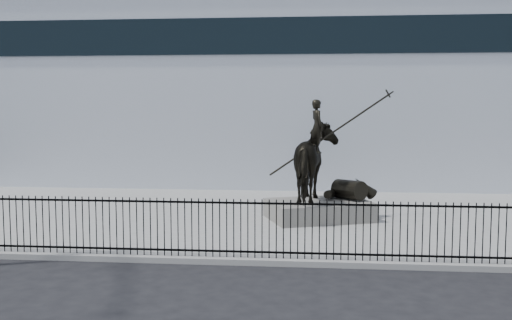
{
  "coord_description": "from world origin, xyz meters",
  "views": [
    {
      "loc": [
        1.67,
        -13.54,
        4.04
      ],
      "look_at": [
        -0.29,
        6.0,
        2.19
      ],
      "focal_mm": 42.0,
      "sensor_mm": 36.0,
      "label": 1
    }
  ],
  "objects": [
    {
      "name": "building",
      "position": [
        0.0,
        20.0,
        4.5
      ],
      "size": [
        44.0,
        14.0,
        9.0
      ],
      "primitive_type": "cube",
      "color": "white",
      "rests_on": "ground"
    },
    {
      "name": "ground",
      "position": [
        0.0,
        0.0,
        0.0
      ],
      "size": [
        120.0,
        120.0,
        0.0
      ],
      "primitive_type": "plane",
      "color": "black",
      "rests_on": "ground"
    },
    {
      "name": "picket_fence",
      "position": [
        0.0,
        1.25,
        0.9
      ],
      "size": [
        22.1,
        0.1,
        1.5
      ],
      "color": "black",
      "rests_on": "plaza"
    },
    {
      "name": "statue_plinth",
      "position": [
        1.81,
        6.52,
        0.46
      ],
      "size": [
        3.89,
        3.28,
        0.62
      ],
      "primitive_type": "cube",
      "rotation": [
        0.0,
        0.0,
        0.36
      ],
      "color": "#5F5D57",
      "rests_on": "plaza"
    },
    {
      "name": "plaza",
      "position": [
        0.0,
        7.0,
        0.07
      ],
      "size": [
        30.0,
        12.0,
        0.15
      ],
      "primitive_type": "cube",
      "color": "gray",
      "rests_on": "ground"
    },
    {
      "name": "equestrian_statue",
      "position": [
        1.87,
        6.55,
        2.07
      ],
      "size": [
        3.99,
        3.23,
        3.59
      ],
      "rotation": [
        0.0,
        0.0,
        0.36
      ],
      "color": "black",
      "rests_on": "statue_plinth"
    }
  ]
}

